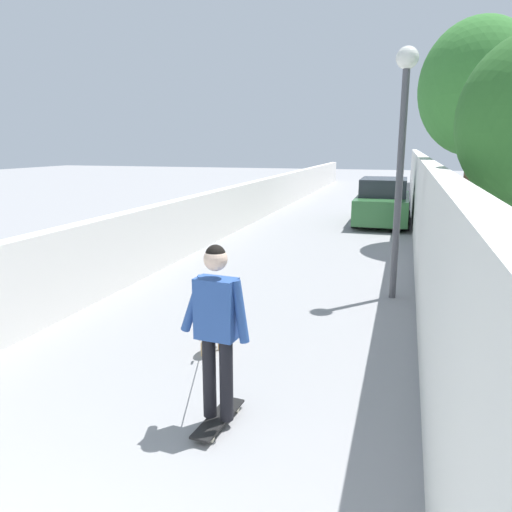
{
  "coord_description": "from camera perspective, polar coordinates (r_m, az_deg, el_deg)",
  "views": [
    {
      "loc": [
        -1.02,
        -2.34,
        2.67
      ],
      "look_at": [
        5.99,
        -0.23,
        1.0
      ],
      "focal_mm": 34.48,
      "sensor_mm": 36.0,
      "label": 1
    }
  ],
  "objects": [
    {
      "name": "dog",
      "position": [
        6.5,
        -5.11,
        -8.83
      ],
      "size": [
        1.89,
        0.84,
        1.06
      ],
      "color": "tan",
      "rests_on": "ground"
    },
    {
      "name": "car_near",
      "position": [
        17.52,
        14.5,
        6.03
      ],
      "size": [
        4.16,
        1.8,
        1.54
      ],
      "color": "#336B38",
      "rests_on": "ground"
    },
    {
      "name": "fence_right",
      "position": [
        13.11,
        18.76,
        5.54
      ],
      "size": [
        48.0,
        0.3,
        2.32
      ],
      "primitive_type": "cube",
      "color": "silver",
      "rests_on": "ground"
    },
    {
      "name": "ground_plane",
      "position": [
        15.43,
        7.83,
        2.76
      ],
      "size": [
        80.0,
        80.0,
        0.0
      ],
      "primitive_type": "plane",
      "color": "gray"
    },
    {
      "name": "tree_right_near",
      "position": [
        14.17,
        24.32,
        17.28
      ],
      "size": [
        2.89,
        2.89,
        5.75
      ],
      "color": "brown",
      "rests_on": "ground"
    },
    {
      "name": "person_skateboarder",
      "position": [
        4.6,
        -4.58,
        -7.35
      ],
      "size": [
        0.26,
        0.71,
        1.71
      ],
      "color": "black",
      "rests_on": "skateboard"
    },
    {
      "name": "skateboard",
      "position": [
        5.04,
        -4.37,
        -18.28
      ],
      "size": [
        0.82,
        0.28,
        0.08
      ],
      "color": "black",
      "rests_on": "ground"
    },
    {
      "name": "lamp_post",
      "position": [
        8.74,
        16.65,
        13.76
      ],
      "size": [
        0.36,
        0.36,
        4.21
      ],
      "color": "#4C4C51",
      "rests_on": "ground"
    },
    {
      "name": "wall_left",
      "position": [
        14.13,
        -4.7,
        4.76
      ],
      "size": [
        48.0,
        0.3,
        1.39
      ],
      "primitive_type": "cube",
      "color": "silver",
      "rests_on": "ground"
    }
  ]
}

